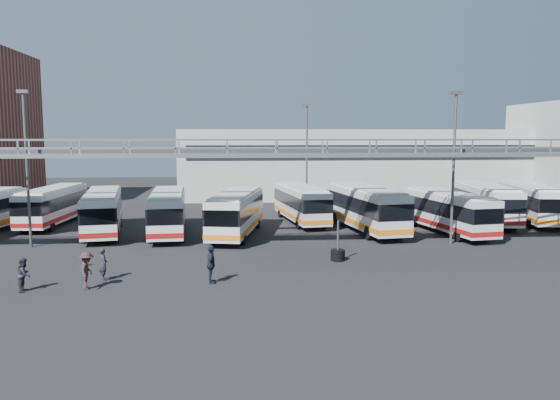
{
  "coord_description": "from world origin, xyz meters",
  "views": [
    {
      "loc": [
        -2.29,
        -28.42,
        7.28
      ],
      "look_at": [
        0.3,
        6.0,
        3.22
      ],
      "focal_mm": 35.0,
      "sensor_mm": 36.0,
      "label": 1
    }
  ],
  "objects": [
    {
      "name": "ground",
      "position": [
        0.0,
        0.0,
        0.0
      ],
      "size": [
        140.0,
        140.0,
        0.0
      ],
      "primitive_type": "plane",
      "color": "black",
      "rests_on": "ground"
    },
    {
      "name": "gantry",
      "position": [
        0.0,
        5.87,
        5.51
      ],
      "size": [
        51.4,
        5.15,
        7.1
      ],
      "color": "gray",
      "rests_on": "ground"
    },
    {
      "name": "warehouse",
      "position": [
        12.0,
        38.0,
        4.0
      ],
      "size": [
        42.0,
        14.0,
        8.0
      ],
      "primitive_type": "cube",
      "color": "#9E9E99",
      "rests_on": "ground"
    },
    {
      "name": "light_pole_left",
      "position": [
        -16.0,
        8.0,
        5.73
      ],
      "size": [
        0.7,
        0.35,
        10.21
      ],
      "color": "#4C4F54",
      "rests_on": "ground"
    },
    {
      "name": "light_pole_mid",
      "position": [
        12.0,
        7.0,
        5.73
      ],
      "size": [
        0.7,
        0.35,
        10.21
      ],
      "color": "#4C4F54",
      "rests_on": "ground"
    },
    {
      "name": "light_pole_back",
      "position": [
        4.0,
        22.0,
        5.73
      ],
      "size": [
        0.7,
        0.35,
        10.21
      ],
      "color": "#4C4F54",
      "rests_on": "ground"
    },
    {
      "name": "bus_1",
      "position": [
        -17.52,
        17.14,
        1.72
      ],
      "size": [
        2.88,
        10.32,
        3.1
      ],
      "rotation": [
        0.0,
        0.0,
        -0.05
      ],
      "color": "silver",
      "rests_on": "ground"
    },
    {
      "name": "bus_2",
      "position": [
        -12.45,
        12.63,
        1.77
      ],
      "size": [
        4.29,
        10.82,
        3.21
      ],
      "rotation": [
        0.0,
        0.0,
        0.18
      ],
      "color": "silver",
      "rests_on": "ground"
    },
    {
      "name": "bus_3",
      "position": [
        -7.61,
        12.22,
        1.77
      ],
      "size": [
        3.35,
        10.69,
        3.2
      ],
      "rotation": [
        0.0,
        0.0,
        0.09
      ],
      "color": "silver",
      "rests_on": "ground"
    },
    {
      "name": "bus_4",
      "position": [
        -2.51,
        11.25,
        1.78
      ],
      "size": [
        4.31,
        10.84,
        3.21
      ],
      "rotation": [
        0.0,
        0.0,
        -0.18
      ],
      "color": "silver",
      "rests_on": "ground"
    },
    {
      "name": "bus_5",
      "position": [
        2.89,
        16.97,
        1.72
      ],
      "size": [
        3.85,
        10.46,
        3.11
      ],
      "rotation": [
        0.0,
        0.0,
        0.15
      ],
      "color": "silver",
      "rests_on": "ground"
    },
    {
      "name": "bus_6",
      "position": [
        7.36,
        12.46,
        1.88
      ],
      "size": [
        4.22,
        11.45,
        3.4
      ],
      "rotation": [
        0.0,
        0.0,
        0.15
      ],
      "color": "silver",
      "rests_on": "ground"
    },
    {
      "name": "bus_7",
      "position": [
        13.32,
        11.1,
        1.72
      ],
      "size": [
        3.97,
        10.51,
        3.12
      ],
      "rotation": [
        0.0,
        0.0,
        0.16
      ],
      "color": "silver",
      "rests_on": "ground"
    },
    {
      "name": "bus_8",
      "position": [
        18.26,
        15.54,
        1.79
      ],
      "size": [
        3.46,
        10.83,
        3.23
      ],
      "rotation": [
        0.0,
        0.0,
        -0.09
      ],
      "color": "silver",
      "rests_on": "ground"
    },
    {
      "name": "bus_9",
      "position": [
        22.3,
        15.64,
        1.77
      ],
      "size": [
        4.28,
        10.78,
        3.19
      ],
      "rotation": [
        0.0,
        0.0,
        -0.18
      ],
      "color": "silver",
      "rests_on": "ground"
    },
    {
      "name": "pedestrian_a",
      "position": [
        -9.19,
        -0.8,
        0.84
      ],
      "size": [
        0.61,
        0.72,
        1.67
      ],
      "primitive_type": "imported",
      "rotation": [
        0.0,
        0.0,
        1.99
      ],
      "color": "black",
      "rests_on": "ground"
    },
    {
      "name": "pedestrian_b",
      "position": [
        -12.43,
        -2.51,
        0.8
      ],
      "size": [
        0.61,
        0.78,
        1.59
      ],
      "primitive_type": "imported",
      "rotation": [
        0.0,
        0.0,
        1.58
      ],
      "color": "#29222F",
      "rests_on": "ground"
    },
    {
      "name": "pedestrian_c",
      "position": [
        -9.57,
        -2.42,
        0.91
      ],
      "size": [
        0.7,
        1.19,
        1.82
      ],
      "primitive_type": "imported",
      "rotation": [
        0.0,
        0.0,
        1.59
      ],
      "color": "#322125",
      "rests_on": "ground"
    },
    {
      "name": "pedestrian_d",
      "position": [
        -3.72,
        -1.8,
        0.95
      ],
      "size": [
        0.49,
        1.12,
        1.9
      ],
      "primitive_type": "imported",
      "rotation": [
        0.0,
        0.0,
        1.55
      ],
      "color": "black",
      "rests_on": "ground"
    },
    {
      "name": "cone_right",
      "position": [
        -10.98,
        2.42,
        0.32
      ],
      "size": [
        0.49,
        0.49,
        0.65
      ],
      "primitive_type": "cone",
      "rotation": [
        0.0,
        0.0,
        0.22
      ],
      "color": "#D5640B",
      "rests_on": "ground"
    },
    {
      "name": "tire_stack",
      "position": [
        3.44,
        2.62,
        0.4
      ],
      "size": [
        0.83,
        0.83,
        2.38
      ],
      "color": "black",
      "rests_on": "ground"
    }
  ]
}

